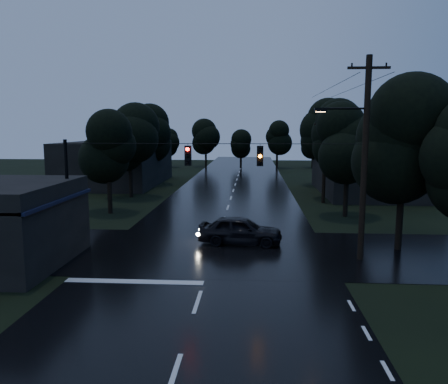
# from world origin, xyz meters

# --- Properties ---
(ground) EXTENTS (160.00, 160.00, 0.00)m
(ground) POSITION_xyz_m (0.00, 0.00, 0.00)
(ground) COLOR black
(ground) RESTS_ON ground
(main_road) EXTENTS (12.00, 120.00, 0.02)m
(main_road) POSITION_xyz_m (0.00, 30.00, 0.00)
(main_road) COLOR black
(main_road) RESTS_ON ground
(cross_street) EXTENTS (60.00, 9.00, 0.02)m
(cross_street) POSITION_xyz_m (0.00, 12.00, 0.00)
(cross_street) COLOR black
(cross_street) RESTS_ON ground
(building_far_right) EXTENTS (10.00, 14.00, 4.40)m
(building_far_right) POSITION_xyz_m (14.00, 34.00, 2.20)
(building_far_right) COLOR black
(building_far_right) RESTS_ON ground
(building_far_left) EXTENTS (10.00, 16.00, 5.00)m
(building_far_left) POSITION_xyz_m (-14.00, 40.00, 2.50)
(building_far_left) COLOR black
(building_far_left) RESTS_ON ground
(utility_pole_main) EXTENTS (3.50, 0.30, 10.00)m
(utility_pole_main) POSITION_xyz_m (7.41, 11.00, 5.26)
(utility_pole_main) COLOR black
(utility_pole_main) RESTS_ON ground
(utility_pole_far) EXTENTS (2.00, 0.30, 7.50)m
(utility_pole_far) POSITION_xyz_m (8.30, 28.00, 3.88)
(utility_pole_far) COLOR black
(utility_pole_far) RESTS_ON ground
(anchor_pole_left) EXTENTS (0.18, 0.18, 6.00)m
(anchor_pole_left) POSITION_xyz_m (-7.50, 11.00, 3.00)
(anchor_pole_left) COLOR black
(anchor_pole_left) RESTS_ON ground
(span_signals) EXTENTS (15.00, 0.37, 1.12)m
(span_signals) POSITION_xyz_m (0.56, 10.99, 5.24)
(span_signals) COLOR black
(span_signals) RESTS_ON ground
(tree_corner_near) EXTENTS (4.48, 4.48, 9.44)m
(tree_corner_near) POSITION_xyz_m (10.00, 13.00, 5.99)
(tree_corner_near) COLOR black
(tree_corner_near) RESTS_ON ground
(tree_left_a) EXTENTS (3.92, 3.92, 8.26)m
(tree_left_a) POSITION_xyz_m (-9.00, 22.00, 5.24)
(tree_left_a) COLOR black
(tree_left_a) RESTS_ON ground
(tree_left_b) EXTENTS (4.20, 4.20, 8.85)m
(tree_left_b) POSITION_xyz_m (-9.60, 30.00, 5.62)
(tree_left_b) COLOR black
(tree_left_b) RESTS_ON ground
(tree_left_c) EXTENTS (4.48, 4.48, 9.44)m
(tree_left_c) POSITION_xyz_m (-10.20, 40.00, 5.99)
(tree_left_c) COLOR black
(tree_left_c) RESTS_ON ground
(tree_right_a) EXTENTS (4.20, 4.20, 8.85)m
(tree_right_a) POSITION_xyz_m (9.00, 22.00, 5.62)
(tree_right_a) COLOR black
(tree_right_a) RESTS_ON ground
(tree_right_b) EXTENTS (4.48, 4.48, 9.44)m
(tree_right_b) POSITION_xyz_m (9.60, 30.00, 5.99)
(tree_right_b) COLOR black
(tree_right_b) RESTS_ON ground
(tree_right_c) EXTENTS (4.76, 4.76, 10.03)m
(tree_right_c) POSITION_xyz_m (10.20, 40.00, 6.37)
(tree_right_c) COLOR black
(tree_right_c) RESTS_ON ground
(car) EXTENTS (4.88, 2.29, 1.61)m
(car) POSITION_xyz_m (1.37, 13.60, 0.81)
(car) COLOR black
(car) RESTS_ON ground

